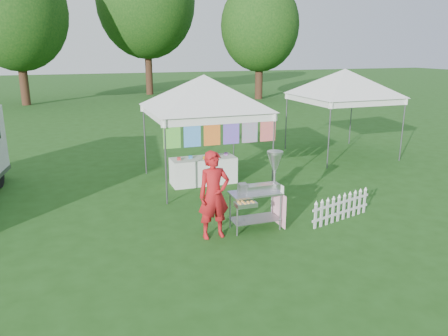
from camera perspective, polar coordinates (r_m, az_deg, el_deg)
name	(u,v)px	position (r m, az deg, el deg)	size (l,w,h in m)	color
ground	(255,228)	(9.37, 4.02, -7.80)	(120.00, 120.00, 0.00)	#204814
canopy_main	(204,75)	(11.91, -2.65, 12.03)	(4.24, 4.24, 3.45)	#59595E
canopy_right	(345,69)	(15.73, 15.56, 12.34)	(4.24, 4.24, 3.45)	#59595E
tree_left	(16,12)	(32.02, -25.57, 17.87)	(6.40, 6.40, 9.53)	#3C2415
tree_mid	(146,1)	(36.61, -10.18, 20.63)	(7.60, 7.60, 11.52)	#3C2415
tree_right	(260,26)	(32.81, 4.72, 18.01)	(5.60, 5.60, 8.42)	#3C2415
donut_cart	(264,185)	(9.06, 5.19, -2.16)	(1.19, 0.79, 1.64)	gray
vendor	(214,195)	(8.62, -1.33, -3.55)	(0.65, 0.42, 1.78)	#AF1519
picket_fence	(341,208)	(9.98, 15.06, -5.08)	(1.74, 0.50, 0.56)	silver
display_table	(203,171)	(12.24, -2.71, -0.33)	(1.80, 0.70, 0.74)	white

